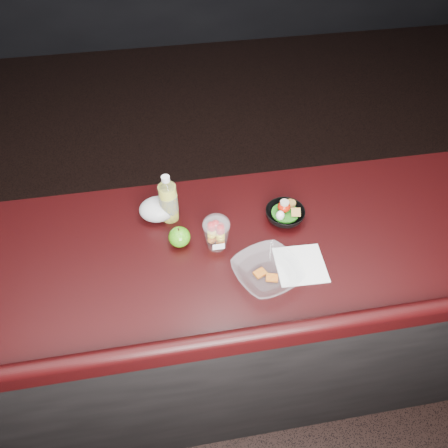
{
  "coord_description": "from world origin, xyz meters",
  "views": [
    {
      "loc": [
        -0.17,
        -0.64,
        2.17
      ],
      "look_at": [
        -0.01,
        0.33,
        1.1
      ],
      "focal_mm": 35.0,
      "sensor_mm": 36.0,
      "label": 1
    }
  ],
  "objects_px": {
    "green_apple": "(179,237)",
    "snack_bowl": "(285,214)",
    "fruit_cup": "(216,232)",
    "lemonade_bottle": "(169,201)",
    "takeout_bowl": "(267,272)"
  },
  "relations": [
    {
      "from": "green_apple",
      "to": "snack_bowl",
      "type": "relative_size",
      "value": 0.47
    },
    {
      "from": "fruit_cup",
      "to": "green_apple",
      "type": "bearing_deg",
      "value": 166.93
    },
    {
      "from": "lemonade_bottle",
      "to": "snack_bowl",
      "type": "distance_m",
      "value": 0.42
    },
    {
      "from": "green_apple",
      "to": "snack_bowl",
      "type": "bearing_deg",
      "value": 7.84
    },
    {
      "from": "snack_bowl",
      "to": "takeout_bowl",
      "type": "bearing_deg",
      "value": -117.12
    },
    {
      "from": "fruit_cup",
      "to": "takeout_bowl",
      "type": "xyz_separation_m",
      "value": [
        0.14,
        -0.16,
        -0.04
      ]
    },
    {
      "from": "takeout_bowl",
      "to": "green_apple",
      "type": "bearing_deg",
      "value": 144.41
    },
    {
      "from": "lemonade_bottle",
      "to": "snack_bowl",
      "type": "relative_size",
      "value": 1.19
    },
    {
      "from": "snack_bowl",
      "to": "takeout_bowl",
      "type": "height_order",
      "value": "snack_bowl"
    },
    {
      "from": "lemonade_bottle",
      "to": "takeout_bowl",
      "type": "relative_size",
      "value": 0.74
    },
    {
      "from": "green_apple",
      "to": "takeout_bowl",
      "type": "distance_m",
      "value": 0.32
    },
    {
      "from": "lemonade_bottle",
      "to": "green_apple",
      "type": "xyz_separation_m",
      "value": [
        0.02,
        -0.13,
        -0.05
      ]
    },
    {
      "from": "fruit_cup",
      "to": "green_apple",
      "type": "relative_size",
      "value": 1.69
    },
    {
      "from": "fruit_cup",
      "to": "snack_bowl",
      "type": "xyz_separation_m",
      "value": [
        0.26,
        0.08,
        -0.04
      ]
    },
    {
      "from": "snack_bowl",
      "to": "green_apple",
      "type": "bearing_deg",
      "value": -172.16
    }
  ]
}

